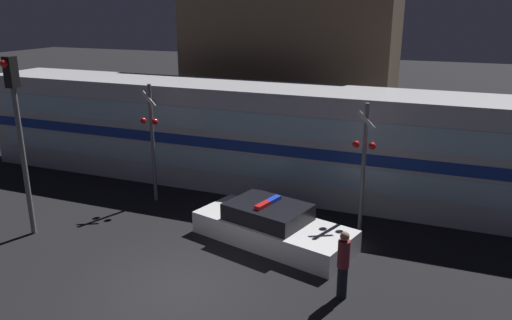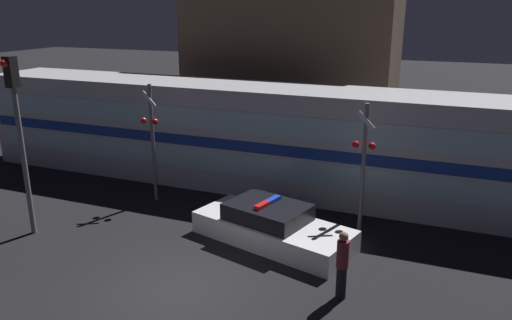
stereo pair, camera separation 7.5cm
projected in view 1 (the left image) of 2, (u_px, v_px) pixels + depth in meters
ground_plane at (179, 289)px, 12.78m from camera, size 120.00×120.00×0.00m
train at (243, 136)px, 19.81m from camera, size 23.17×2.95×4.02m
police_car at (272, 227)px, 15.24m from camera, size 5.27×3.14×1.31m
pedestrian at (343, 264)px, 12.15m from camera, size 0.30×0.30×1.79m
crossing_signal_near at (363, 163)px, 15.30m from camera, size 0.71×0.31×4.18m
crossing_signal_far at (152, 138)px, 17.92m from camera, size 0.71×0.31×4.34m
traffic_light_corner at (18, 123)px, 14.86m from camera, size 0.30×0.46×5.56m
building_left at (290, 56)px, 25.20m from camera, size 10.40×4.45×9.06m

